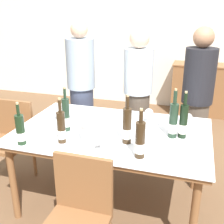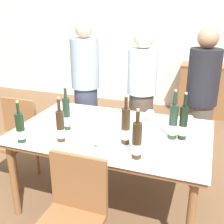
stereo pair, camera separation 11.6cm
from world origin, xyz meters
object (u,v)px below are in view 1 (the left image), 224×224
object	(u,v)px
wine_bottle_1	(140,141)
wine_glass_3	(188,118)
sideboard_cabinet	(207,90)
wine_bottle_2	(20,130)
ice_bucket	(94,131)
wine_bottle_4	(173,121)
wine_bottle_5	(61,128)
wine_bottle_6	(66,116)
person_host	(82,93)
wine_glass_1	(101,141)
wine_glass_0	(57,111)
wine_bottle_0	(183,122)
chair_near_front	(78,212)
person_guest_left	(138,98)
person_guest_right	(196,103)
chair_left_end	(11,136)
wine_bottle_3	(127,127)
dining_table	(112,138)
wine_glass_2	(149,113)

from	to	relation	value
wine_bottle_1	wine_glass_3	world-z (taller)	wine_bottle_1
sideboard_cabinet	wine_bottle_2	distance (m)	3.60
ice_bucket	wine_bottle_4	xyz separation A→B (m)	(0.60, 0.28, 0.05)
sideboard_cabinet	wine_bottle_5	xyz separation A→B (m)	(-1.20, -3.12, 0.45)
wine_bottle_6	wine_bottle_5	bearing A→B (deg)	-73.94
wine_bottle_2	person_host	xyz separation A→B (m)	(-0.01, 1.26, -0.05)
wine_glass_1	wine_glass_0	bearing A→B (deg)	141.22
wine_bottle_0	person_host	bearing A→B (deg)	148.39
sideboard_cabinet	wine_bottle_6	world-z (taller)	wine_bottle_6
sideboard_cabinet	wine_bottle_0	xyz separation A→B (m)	(-0.26, -2.74, 0.46)
wine_bottle_2	chair_near_front	world-z (taller)	wine_bottle_2
ice_bucket	person_guest_left	xyz separation A→B (m)	(0.12, 1.12, -0.06)
wine_bottle_0	person_guest_right	distance (m)	0.81
chair_near_front	chair_left_end	xyz separation A→B (m)	(-1.15, 0.87, 0.01)
sideboard_cabinet	wine_bottle_1	world-z (taller)	wine_bottle_1
sideboard_cabinet	wine_glass_1	distance (m)	3.34
wine_bottle_3	wine_bottle_2	bearing A→B (deg)	-161.60
wine_glass_3	person_host	size ratio (longest dim) A/B	0.08
wine_bottle_0	person_host	size ratio (longest dim) A/B	0.25
sideboard_cabinet	dining_table	distance (m)	2.94
wine_glass_0	dining_table	bearing A→B (deg)	-8.04
wine_bottle_3	chair_left_end	bearing A→B (deg)	168.74
wine_glass_2	chair_left_end	bearing A→B (deg)	-171.48
wine_bottle_0	wine_bottle_2	size ratio (longest dim) A/B	1.15
wine_bottle_0	wine_bottle_2	bearing A→B (deg)	-157.77
person_host	dining_table	bearing A→B (deg)	-52.11
wine_glass_0	wine_bottle_2	bearing A→B (deg)	-95.05
wine_bottle_0	person_guest_left	world-z (taller)	person_guest_left
wine_bottle_0	chair_left_end	size ratio (longest dim) A/B	0.46
wine_bottle_2	wine_glass_1	bearing A→B (deg)	3.64
wine_bottle_2	wine_bottle_3	bearing A→B (deg)	18.40
wine_bottle_1	wine_glass_3	distance (m)	0.72
chair_near_front	wine_glass_1	bearing A→B (deg)	84.70
wine_bottle_3	wine_glass_2	size ratio (longest dim) A/B	3.00
wine_bottle_2	wine_glass_0	world-z (taller)	wine_bottle_2
wine_bottle_6	person_host	bearing A→B (deg)	104.70
person_guest_right	wine_bottle_5	bearing A→B (deg)	-130.98
wine_bottle_0	wine_bottle_1	bearing A→B (deg)	-122.61
wine_bottle_6	person_guest_left	xyz separation A→B (m)	(0.43, 0.98, -0.11)
dining_table	wine_bottle_2	distance (m)	0.79
wine_glass_1	wine_bottle_2	bearing A→B (deg)	-176.36
wine_glass_3	chair_left_end	xyz separation A→B (m)	(-1.79, -0.18, -0.34)
wine_bottle_6	chair_near_front	distance (m)	0.88
wine_glass_3	person_guest_right	xyz separation A→B (m)	(0.06, 0.59, -0.05)
person_guest_left	chair_left_end	bearing A→B (deg)	-146.26
dining_table	person_guest_right	world-z (taller)	person_guest_right
wine_glass_2	wine_bottle_5	bearing A→B (deg)	-134.00
wine_bottle_6	person_guest_left	bearing A→B (deg)	66.12
wine_bottle_0	chair_near_front	bearing A→B (deg)	-125.86
ice_bucket	wine_glass_2	xyz separation A→B (m)	(0.36, 0.54, -0.00)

